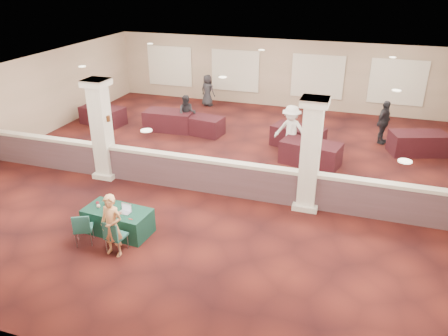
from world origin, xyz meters
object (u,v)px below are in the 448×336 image
(attendee_a, at_px, (187,113))
(attendee_b, at_px, (291,131))
(far_table_back_right, at_px, (418,143))
(conf_chair_side, at_px, (83,227))
(attendee_c, at_px, (384,122))
(far_table_front_center, at_px, (298,137))
(far_table_back_center, at_px, (201,125))
(far_table_front_right, at_px, (311,153))
(attendee_d, at_px, (208,90))
(far_table_front_left, at_px, (103,115))
(woman, at_px, (112,226))
(near_table, at_px, (118,221))
(conf_chair_main, at_px, (114,235))
(far_table_back_left, at_px, (169,121))

(attendee_a, relative_size, attendee_b, 0.81)
(far_table_back_right, relative_size, attendee_a, 1.28)
(conf_chair_side, bearing_deg, attendee_c, 27.03)
(far_table_front_center, distance_m, far_table_back_center, 4.01)
(far_table_front_right, height_order, attendee_c, attendee_c)
(attendee_c, bearing_deg, attendee_a, 124.08)
(conf_chair_side, distance_m, attendee_d, 12.13)
(attendee_a, relative_size, attendee_d, 1.00)
(attendee_a, bearing_deg, far_table_front_left, 170.09)
(woman, bearing_deg, near_table, 118.41)
(far_table_front_right, relative_size, attendee_d, 1.30)
(conf_chair_main, relative_size, attendee_b, 0.46)
(attendee_b, bearing_deg, far_table_front_right, -21.19)
(near_table, xyz_separation_m, far_table_front_center, (3.40, 7.31, 0.07))
(attendee_d, bearing_deg, conf_chair_main, 116.53)
(conf_chair_side, bearing_deg, attendee_b, 35.42)
(conf_chair_main, height_order, far_table_front_left, conf_chair_main)
(far_table_back_left, relative_size, attendee_a, 1.32)
(far_table_back_left, relative_size, attendee_b, 1.07)
(far_table_front_right, bearing_deg, attendee_d, 136.55)
(attendee_a, bearing_deg, attendee_d, 82.69)
(attendee_d, bearing_deg, far_table_back_center, 122.90)
(far_table_back_left, relative_size, attendee_d, 1.31)
(conf_chair_main, xyz_separation_m, attendee_a, (-1.63, 8.44, 0.25))
(conf_chair_main, height_order, far_table_front_center, conf_chair_main)
(near_table, xyz_separation_m, attendee_a, (-1.24, 7.61, 0.43))
(far_table_front_center, relative_size, far_table_back_left, 0.96)
(far_table_front_center, height_order, attendee_c, attendee_c)
(attendee_d, bearing_deg, near_table, 115.28)
(attendee_c, bearing_deg, attendee_d, 98.16)
(woman, relative_size, far_table_front_left, 0.84)
(conf_chair_side, height_order, far_table_back_right, conf_chair_side)
(near_table, bearing_deg, attendee_b, 67.55)
(attendee_b, xyz_separation_m, attendee_c, (3.16, 2.32, -0.09))
(far_table_back_center, height_order, far_table_back_right, far_table_back_right)
(far_table_back_right, bearing_deg, far_table_front_center, -170.66)
(conf_chair_side, relative_size, far_table_back_left, 0.43)
(woman, distance_m, attendee_a, 8.64)
(conf_chair_side, height_order, attendee_b, attendee_b)
(woman, height_order, attendee_a, woman)
(far_table_front_left, distance_m, far_table_back_right, 12.76)
(far_table_back_left, distance_m, attendee_d, 3.83)
(near_table, distance_m, far_table_front_right, 7.12)
(far_table_front_right, bearing_deg, far_table_front_center, 114.80)
(far_table_back_center, bearing_deg, attendee_c, 9.73)
(far_table_back_center, xyz_separation_m, attendee_a, (-0.64, 0.10, 0.40))
(far_table_back_right, relative_size, attendee_d, 1.28)
(conf_chair_main, distance_m, far_table_front_left, 9.80)
(far_table_front_center, height_order, far_table_front_right, far_table_front_right)
(near_table, bearing_deg, far_table_front_center, 69.63)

